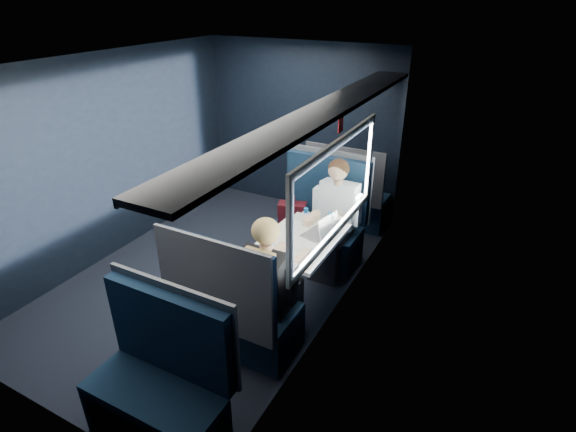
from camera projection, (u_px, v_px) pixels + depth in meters
The scene contains 13 objects.
ground at pixel (217, 275), 5.06m from camera, with size 2.80×4.20×0.01m, color black.
room_shell at pixel (209, 149), 4.38m from camera, with size 3.00×4.40×2.40m.
table at pixel (300, 245), 4.33m from camera, with size 0.62×1.00×0.74m.
seat_bay_near at pixel (318, 225), 5.21m from camera, with size 1.04×0.62×1.26m.
seat_bay_far at pixel (235, 312), 3.83m from camera, with size 1.04×0.62×1.26m.
seat_row_front at pixel (348, 197), 5.94m from camera, with size 1.04×0.51×1.16m.
seat_row_back at pixel (161, 388), 3.11m from camera, with size 1.04×0.51×1.16m.
man at pixel (335, 213), 4.83m from camera, with size 0.53×0.56×1.32m.
woman at pixel (270, 279), 3.72m from camera, with size 0.53×0.56×1.32m.
papers at pixel (290, 240), 4.27m from camera, with size 0.51×0.74×0.01m, color white.
laptop at pixel (323, 230), 4.31m from camera, with size 0.29×0.35×0.23m.
bottle_small at pixel (330, 225), 4.33m from camera, with size 0.07×0.07×0.24m.
cup at pixel (341, 221), 4.53m from camera, with size 0.06×0.06×0.08m, color white.
Camera 1 is at (2.66, -3.36, 2.88)m, focal length 28.00 mm.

